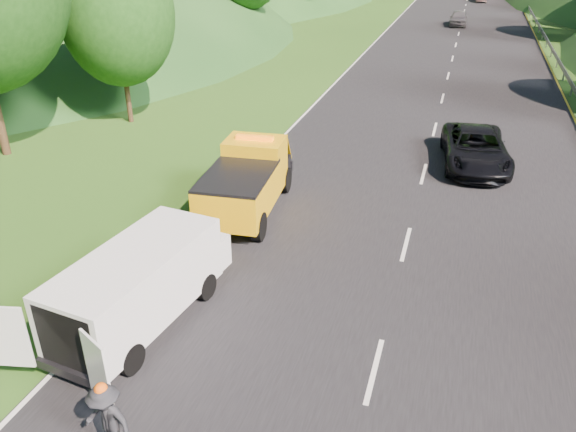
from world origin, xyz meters
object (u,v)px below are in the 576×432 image
(woman, at_px, (178,268))
(child, at_px, (208,282))
(tow_truck, at_px, (247,180))
(white_van, at_px, (141,282))
(suitcase, at_px, (143,245))
(passing_suv, at_px, (473,166))

(woman, height_order, child, woman)
(tow_truck, distance_m, white_van, 6.71)
(tow_truck, relative_size, suitcase, 9.64)
(suitcase, relative_size, passing_suv, 0.11)
(white_van, distance_m, woman, 2.78)
(passing_suv, bearing_deg, child, -128.25)
(tow_truck, bearing_deg, passing_suv, 36.99)
(suitcase, height_order, passing_suv, passing_suv)
(tow_truck, relative_size, white_van, 0.94)
(tow_truck, bearing_deg, white_van, -96.70)
(white_van, relative_size, child, 5.94)
(white_van, bearing_deg, woman, 106.36)
(white_van, distance_m, child, 2.53)
(tow_truck, xyz_separation_m, suitcase, (-1.98, -3.78, -0.88))
(white_van, height_order, suitcase, white_van)
(child, bearing_deg, tow_truck, 113.60)
(white_van, height_order, woman, white_van)
(tow_truck, bearing_deg, child, -88.17)
(woman, distance_m, suitcase, 1.48)
(white_van, xyz_separation_m, suitcase, (-1.77, 2.93, -0.88))
(white_van, bearing_deg, passing_suv, 67.34)
(white_van, relative_size, passing_suv, 1.12)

